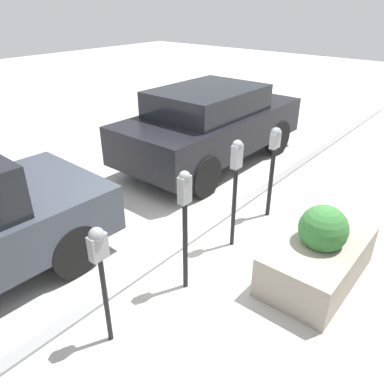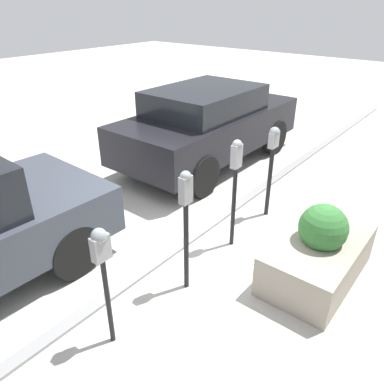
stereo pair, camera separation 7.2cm
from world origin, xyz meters
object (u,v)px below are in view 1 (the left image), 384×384
at_px(parking_meter_second, 185,212).
at_px(parking_meter_fourth, 274,155).
at_px(planter_box, 318,254).
at_px(parked_car_middle, 211,124).
at_px(parking_meter_middle, 236,175).
at_px(parking_meter_nearest, 100,259).

xyz_separation_m(parking_meter_second, parking_meter_fourth, (2.14, 0.09, -0.01)).
bearing_deg(planter_box, parked_car_middle, 57.07).
xyz_separation_m(parking_meter_middle, parked_car_middle, (2.19, 2.07, -0.24)).
height_order(parking_meter_fourth, parked_car_middle, parked_car_middle).
bearing_deg(parking_meter_middle, parking_meter_second, -176.59).
bearing_deg(parking_meter_second, planter_box, -44.53).
height_order(parking_meter_middle, parked_car_middle, parked_car_middle).
xyz_separation_m(parking_meter_nearest, parking_meter_middle, (2.19, -0.01, 0.07)).
relative_size(parking_meter_nearest, parked_car_middle, 0.32).
bearing_deg(parking_meter_second, parked_car_middle, 32.99).
xyz_separation_m(parking_meter_nearest, parked_car_middle, (4.39, 2.06, -0.17)).
relative_size(parking_meter_nearest, parking_meter_middle, 0.87).
height_order(parking_meter_middle, parking_meter_fourth, parking_meter_middle).
bearing_deg(planter_box, parking_meter_nearest, 151.76).
xyz_separation_m(parking_meter_fourth, planter_box, (-0.98, -1.23, -0.68)).
bearing_deg(parking_meter_nearest, parked_car_middle, 25.14).
xyz_separation_m(parking_meter_nearest, planter_box, (2.26, -1.22, -0.66)).
relative_size(planter_box, parked_car_middle, 0.37).
xyz_separation_m(parking_meter_second, planter_box, (1.16, -1.14, -0.69)).
bearing_deg(parking_meter_nearest, parking_meter_fourth, 0.27).
relative_size(parking_meter_second, planter_box, 0.97).
bearing_deg(parking_meter_fourth, planter_box, -128.48).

